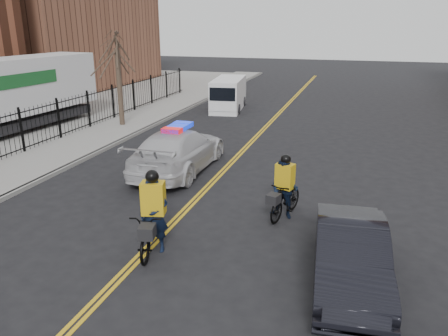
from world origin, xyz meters
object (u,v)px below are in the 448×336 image
at_px(cargo_van, 228,95).
at_px(cyclist_near, 155,223).
at_px(police_cruiser, 179,150).
at_px(dark_sedan, 350,256).
at_px(cyclist_far, 284,193).

xyz_separation_m(cargo_van, cyclist_near, (3.71, -18.63, -0.24)).
distance_m(police_cruiser, cyclist_near, 6.32).
relative_size(police_cruiser, cyclist_near, 2.46).
relative_size(police_cruiser, dark_sedan, 1.32).
distance_m(cargo_van, cyclist_near, 18.99).
height_order(police_cruiser, cargo_van, cargo_van).
bearing_deg(cargo_van, cyclist_near, -86.53).
bearing_deg(police_cruiser, cyclist_near, 107.15).
height_order(cargo_van, cyclist_far, cargo_van).
distance_m(cyclist_near, cyclist_far, 4.05).
relative_size(cargo_van, cyclist_near, 2.17).
xyz_separation_m(cargo_van, cyclist_far, (6.45, -15.65, -0.22)).
xyz_separation_m(cyclist_near, cyclist_far, (2.75, 2.98, 0.02)).
distance_m(cargo_van, cyclist_far, 16.93).
relative_size(dark_sedan, cargo_van, 0.86).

